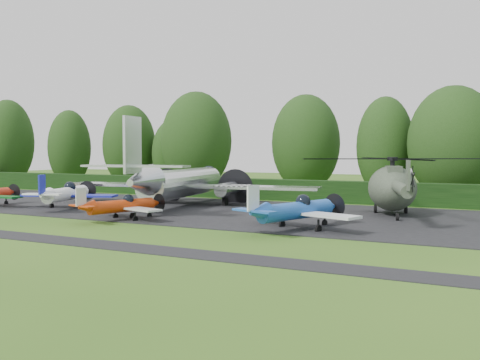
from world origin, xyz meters
The scene contains 17 objects.
ground centered at (0.00, 0.00, 0.00)m, with size 160.00×160.00×0.00m, color #335B19.
apron centered at (0.00, 10.00, 0.00)m, with size 70.00×18.00×0.01m, color black.
taxiway_verge centered at (0.00, -6.00, 0.00)m, with size 70.00×2.00×0.00m, color black.
hedgerow centered at (0.00, 21.00, 0.00)m, with size 90.00×1.60×2.00m, color black.
transport_plane centered at (-0.86, 11.50, 2.08)m, with size 23.25×17.83×7.45m.
light_plane_white centered at (-8.20, 5.67, 1.27)m, with size 7.92×8.33×3.04m.
light_plane_orange centered at (0.50, 2.03, 1.01)m, with size 6.33×6.65×2.43m.
light_plane_blue centered at (12.82, 3.11, 1.22)m, with size 7.61×8.01×2.93m.
helicopter centered at (16.44, 13.38, 2.32)m, with size 13.39×15.68×4.31m.
tree_1 centered at (19.31, 27.92, 5.50)m, with size 8.46×8.46×11.01m.
tree_2 centered at (-39.32, 26.01, 5.99)m, with size 6.99×6.99×12.01m.
tree_3 centered at (12.38, 30.51, 5.25)m, with size 5.94×5.94×10.52m.
tree_4 centered at (-30.42, 28.71, 5.20)m, with size 5.80×5.80×10.43m.
tree_6 centered at (-15.72, 32.32, 4.43)m, with size 5.48×5.48×8.90m.
tree_7 centered at (2.81, 32.50, 5.68)m, with size 7.97×7.97×11.37m.
tree_9 centered at (-22.21, 31.46, 5.49)m, with size 7.16×7.16×11.00m.
tree_10 centered at (-10.00, 29.02, 5.99)m, with size 8.61×8.61×11.99m.
Camera 1 is at (24.15, -26.86, 4.78)m, focal length 40.00 mm.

